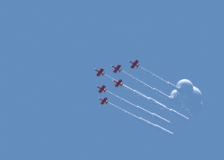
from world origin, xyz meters
TOP-DOWN VIEW (x-y plane):
  - jet_lead at (-26.17, 19.39)m, footprint 61.04×46.64m
  - jet_port_inner at (-29.15, 36.31)m, footprint 65.07×50.02m
  - jet_starboard_inner at (-41.77, 17.75)m, footprint 63.05×49.67m
  - jet_port_mid at (-44.08, 33.82)m, footprint 65.99×51.66m
  - jet_starboard_mid at (-25.84, 48.61)m, footprint 59.42×46.30m
  - jet_port_outer at (-57.99, 15.92)m, footprint 65.98×52.32m
  - cloud_puff at (-41.93, 56.44)m, footprint 35.26×26.67m

SIDE VIEW (x-z plane):
  - jet_starboard_inner at x=-41.77m, z-range 203.68..207.38m
  - jet_starboard_mid at x=-25.84m, z-range 204.68..208.37m
  - jet_port_inner at x=-29.15m, z-range 205.11..208.80m
  - jet_port_mid at x=-44.08m, z-range 205.75..209.40m
  - jet_port_outer at x=-57.99m, z-range 206.27..209.94m
  - jet_lead at x=-26.17m, z-range 206.92..210.60m
  - cloud_puff at x=-41.93m, z-range 199.54..221.74m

